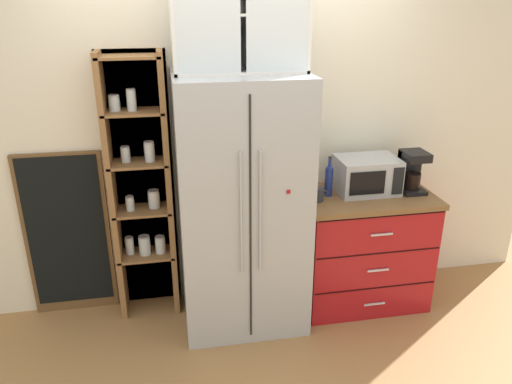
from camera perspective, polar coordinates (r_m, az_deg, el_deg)
ground_plane at (r=3.85m, az=-1.48°, el=-13.98°), size 10.65×10.65×0.00m
wall_back_cream at (r=3.65m, az=-2.69°, el=6.26°), size 4.96×0.10×2.55m
refrigerator at (r=3.41m, az=-1.65°, el=-1.52°), size 0.86×0.70×1.80m
pantry_shelf_column at (r=3.61m, az=-13.17°, el=0.65°), size 0.47×0.28×1.93m
counter_cabinet at (r=3.89m, az=12.17°, el=-6.31°), size 0.97×0.62×0.90m
microwave at (r=3.71m, az=12.68°, el=1.93°), size 0.44×0.33×0.26m
coffee_maker at (r=3.80m, az=17.54°, el=2.35°), size 0.17×0.20×0.31m
mug_charcoal at (r=3.50m, az=7.21°, el=-0.27°), size 0.12×0.08×0.10m
bottle_cobalt at (r=3.58m, az=8.43°, el=1.57°), size 0.06×0.06×0.30m
upper_cabinet at (r=3.18m, az=-2.05°, el=19.83°), size 0.83×0.32×0.69m
chalkboard_menu at (r=3.86m, az=-20.96°, el=-4.62°), size 0.60×0.04×1.25m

